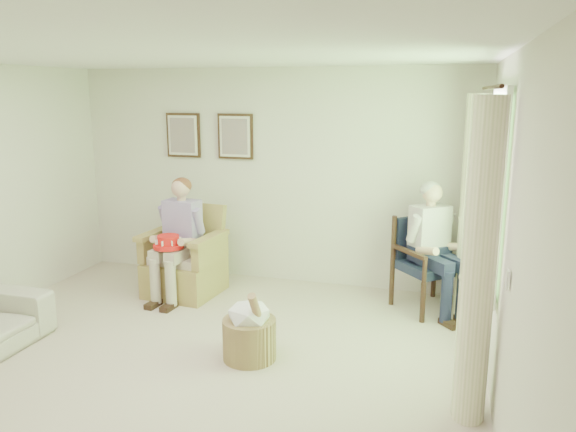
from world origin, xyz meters
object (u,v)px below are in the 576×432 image
at_px(wood_armchair, 431,259).
at_px(person_wicker, 179,231).
at_px(red_hat, 168,243).
at_px(person_dark, 431,239).
at_px(hatbox, 250,330).
at_px(wicker_armchair, 186,266).

relative_size(wood_armchair, person_wicker, 0.73).
distance_m(person_wicker, red_hat, 0.23).
bearing_deg(wood_armchair, person_wicker, 149.04).
xyz_separation_m(wood_armchair, person_dark, (-0.00, -0.16, 0.27)).
height_order(person_wicker, hatbox, person_wicker).
distance_m(wicker_armchair, wood_armchair, 2.79).
xyz_separation_m(wicker_armchair, hatbox, (1.30, -1.37, -0.05)).
bearing_deg(person_wicker, wicker_armchair, 95.29).
bearing_deg(hatbox, red_hat, 142.12).
bearing_deg(red_hat, person_dark, 11.14).
bearing_deg(red_hat, person_wicker, 83.34).
xyz_separation_m(wicker_armchair, person_dark, (2.76, 0.21, 0.48)).
bearing_deg(red_hat, wood_armchair, 14.33).
bearing_deg(person_dark, hatbox, -174.11).
bearing_deg(hatbox, person_wicker, 136.46).
distance_m(wood_armchair, red_hat, 2.87).
distance_m(wicker_armchair, hatbox, 1.89).
height_order(wicker_armchair, wood_armchair, wicker_armchair).
bearing_deg(person_dark, red_hat, 149.80).
xyz_separation_m(wood_armchair, person_wicker, (-2.76, -0.50, 0.25)).
distance_m(person_dark, red_hat, 2.84).
xyz_separation_m(wood_armchair, hatbox, (-1.46, -1.74, -0.27)).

